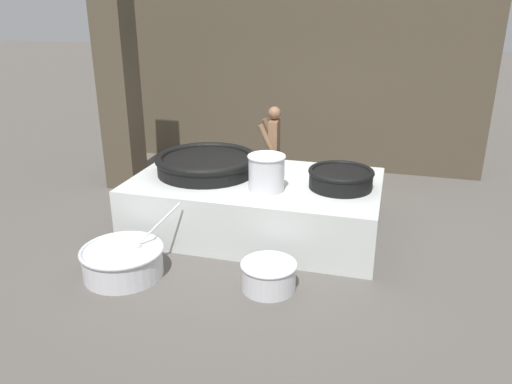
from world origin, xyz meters
TOP-DOWN VIEW (x-y plane):
  - ground_plane at (0.00, 0.00)m, footprint 60.00×60.00m
  - back_wall at (0.00, 3.16)m, footprint 6.67×0.24m
  - support_pillar at (-2.66, 1.17)m, footprint 0.52×0.52m
  - hearth_platform at (0.00, 0.00)m, footprint 3.33×1.94m
  - giant_wok_near at (-0.74, 0.08)m, footprint 1.42×1.42m
  - giant_wok_far at (1.14, -0.03)m, footprint 0.84×0.84m
  - stock_pot at (0.24, -0.36)m, footprint 0.49×0.49m
  - cook at (-0.11, 1.44)m, footprint 0.36×0.55m
  - prep_bowl_vegetables at (-1.16, -1.62)m, footprint 1.00×1.07m
  - prep_bowl_meat at (0.55, -1.45)m, footprint 0.63×0.63m

SIDE VIEW (x-z plane):
  - ground_plane at x=0.00m, z-range 0.00..0.00m
  - prep_bowl_meat at x=0.55m, z-range 0.02..0.33m
  - prep_bowl_vegetables at x=-1.16m, z-range -0.18..0.57m
  - hearth_platform at x=0.00m, z-range 0.00..0.75m
  - cook at x=-0.11m, z-range 0.06..1.52m
  - giant_wok_far at x=1.14m, z-range 0.76..1.01m
  - giant_wok_near at x=-0.74m, z-range 0.76..1.03m
  - stock_pot at x=0.24m, z-range 0.76..1.22m
  - back_wall at x=0.00m, z-range 0.00..3.51m
  - support_pillar at x=-2.66m, z-range 0.00..3.51m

